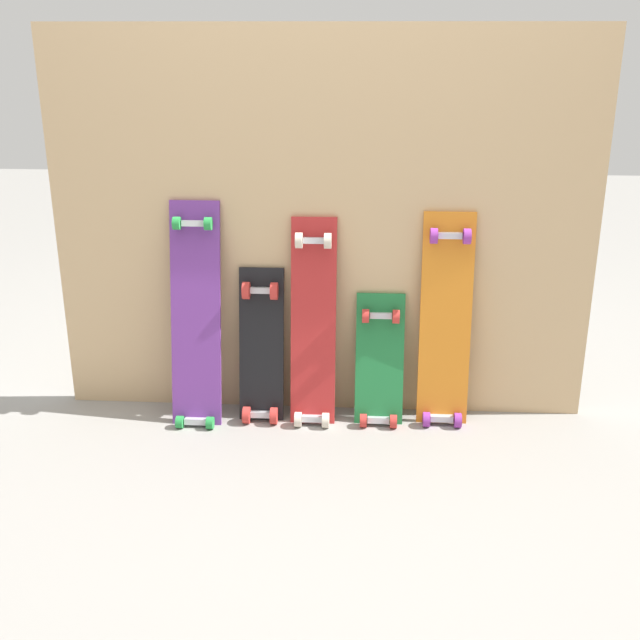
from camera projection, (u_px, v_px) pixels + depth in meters
name	position (u px, v px, depth m)	size (l,w,h in m)	color
ground_plane	(321.00, 412.00, 3.38)	(12.00, 12.00, 0.00)	gray
plywood_wall_panel	(322.00, 229.00, 3.18)	(2.18, 0.04, 1.56)	tan
skateboard_purple	(196.00, 323.00, 3.21)	(0.20, 0.25, 0.97)	#6B338C
skateboard_black	(261.00, 352.00, 3.26)	(0.18, 0.20, 0.69)	black
skateboard_red	(313.00, 330.00, 3.21)	(0.18, 0.21, 0.91)	#B22626
skateboard_green	(379.00, 368.00, 3.25)	(0.20, 0.20, 0.60)	#1E7238
skateboard_orange	(445.00, 328.00, 3.19)	(0.21, 0.18, 0.93)	orange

